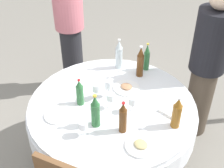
% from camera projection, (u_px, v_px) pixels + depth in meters
% --- Properties ---
extents(ground_plane, '(10.00, 10.00, 0.00)m').
position_uv_depth(ground_plane, '(112.00, 159.00, 3.01)').
color(ground_plane, gray).
extents(dining_table, '(1.47, 1.47, 0.74)m').
position_uv_depth(dining_table, '(112.00, 116.00, 2.66)').
color(dining_table, white).
rests_on(dining_table, ground_plane).
extents(bottle_green_far, '(0.07, 0.07, 0.30)m').
position_uv_depth(bottle_green_far, '(95.00, 111.00, 2.28)').
color(bottle_green_far, '#2D6B38').
rests_on(bottle_green_far, dining_table).
extents(bottle_amber_outer, '(0.07, 0.07, 0.29)m').
position_uv_depth(bottle_amber_outer, '(177.00, 113.00, 2.27)').
color(bottle_amber_outer, '#8C5619').
rests_on(bottle_amber_outer, dining_table).
extents(bottle_green_north, '(0.06, 0.06, 0.25)m').
position_uv_depth(bottle_green_north, '(80.00, 93.00, 2.50)').
color(bottle_green_north, '#2D6B38').
rests_on(bottle_green_north, dining_table).
extents(bottle_brown_south, '(0.06, 0.06, 0.28)m').
position_uv_depth(bottle_brown_south, '(123.00, 118.00, 2.23)').
color(bottle_brown_south, '#593314').
rests_on(bottle_brown_south, dining_table).
extents(bottle_brown_east, '(0.07, 0.07, 0.32)m').
position_uv_depth(bottle_brown_east, '(140.00, 62.00, 2.82)').
color(bottle_brown_east, '#593314').
rests_on(bottle_brown_east, dining_table).
extents(bottle_green_front, '(0.06, 0.06, 0.29)m').
position_uv_depth(bottle_green_front, '(147.00, 58.00, 2.92)').
color(bottle_green_front, '#2D6B38').
rests_on(bottle_green_front, dining_table).
extents(bottle_clear_mid, '(0.07, 0.07, 0.32)m').
position_uv_depth(bottle_clear_mid, '(119.00, 55.00, 2.93)').
color(bottle_clear_mid, silver).
rests_on(bottle_clear_mid, dining_table).
extents(wine_glass_south, '(0.07, 0.07, 0.16)m').
position_uv_depth(wine_glass_south, '(97.00, 88.00, 2.56)').
color(wine_glass_south, white).
rests_on(wine_glass_south, dining_table).
extents(wine_glass_east, '(0.07, 0.07, 0.15)m').
position_uv_depth(wine_glass_east, '(111.00, 97.00, 2.46)').
color(wine_glass_east, white).
rests_on(wine_glass_east, dining_table).
extents(wine_glass_front, '(0.07, 0.07, 0.14)m').
position_uv_depth(wine_glass_front, '(133.00, 101.00, 2.43)').
color(wine_glass_front, white).
rests_on(wine_glass_front, dining_table).
extents(wine_glass_mid, '(0.06, 0.06, 0.16)m').
position_uv_depth(wine_glass_mid, '(108.00, 85.00, 2.58)').
color(wine_glass_mid, white).
rests_on(wine_glass_mid, dining_table).
extents(wine_glass_right, '(0.07, 0.07, 0.13)m').
position_uv_depth(wine_glass_right, '(83.00, 125.00, 2.22)').
color(wine_glass_right, white).
rests_on(wine_glass_right, dining_table).
extents(plate_right, '(0.24, 0.24, 0.02)m').
position_uv_depth(plate_right, '(59.00, 114.00, 2.45)').
color(plate_right, white).
rests_on(plate_right, dining_table).
extents(plate_near, '(0.23, 0.23, 0.04)m').
position_uv_depth(plate_near, '(141.00, 145.00, 2.17)').
color(plate_near, white).
rests_on(plate_near, dining_table).
extents(plate_west, '(0.24, 0.24, 0.04)m').
position_uv_depth(plate_west, '(126.00, 88.00, 2.73)').
color(plate_west, white).
rests_on(plate_west, dining_table).
extents(spoon_outer, '(0.16, 0.11, 0.00)m').
position_uv_depth(spoon_outer, '(171.00, 92.00, 2.69)').
color(spoon_outer, silver).
rests_on(spoon_outer, dining_table).
extents(folded_napkin, '(0.16, 0.16, 0.02)m').
position_uv_depth(folded_napkin, '(171.00, 110.00, 2.48)').
color(folded_napkin, white).
rests_on(folded_napkin, dining_table).
extents(person_far, '(0.34, 0.34, 1.65)m').
position_uv_depth(person_far, '(70.00, 26.00, 3.49)').
color(person_far, '#26262B').
rests_on(person_far, ground_plane).
extents(person_outer, '(0.34, 0.34, 1.61)m').
position_uv_depth(person_outer, '(207.00, 65.00, 2.86)').
color(person_outer, '#4C3F33').
rests_on(person_outer, ground_plane).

